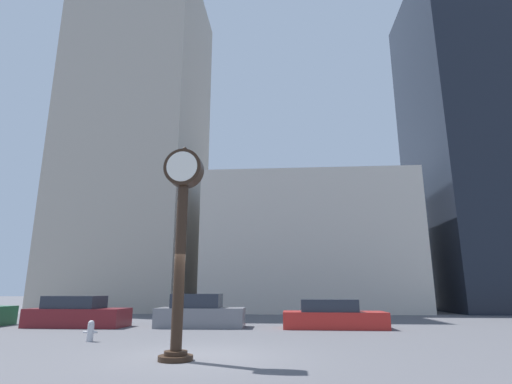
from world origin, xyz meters
TOP-DOWN VIEW (x-y plane):
  - ground_plane at (0.00, 0.00)m, footprint 200.00×200.00m
  - building_tall_tower at (-11.41, 24.00)m, footprint 10.91×12.00m
  - building_storefront_row at (4.09, 24.00)m, footprint 16.32×12.00m
  - building_glass_modern at (20.63, 24.00)m, footprint 12.65×12.00m
  - street_clock at (-0.39, -0.69)m, footprint 0.99×0.83m
  - car_maroon at (-7.31, 7.71)m, footprint 4.40×1.85m
  - car_grey at (-1.69, 7.99)m, footprint 3.97×1.85m
  - car_red at (4.26, 7.87)m, footprint 4.46×1.77m
  - fire_hydrant_near at (-4.16, 2.67)m, footprint 0.47×0.20m

SIDE VIEW (x-z plane):
  - ground_plane at x=0.00m, z-range 0.00..0.00m
  - fire_hydrant_near at x=-4.16m, z-range 0.01..0.67m
  - car_red at x=4.26m, z-range -0.10..1.14m
  - car_maroon at x=-7.31m, z-range -0.11..1.26m
  - car_grey at x=-1.69m, z-range -0.12..1.35m
  - street_clock at x=-0.39m, z-range 0.60..5.96m
  - building_storefront_row at x=4.09m, z-range 0.00..10.53m
  - building_glass_modern at x=20.63m, z-range 0.00..29.67m
  - building_tall_tower at x=-11.41m, z-range 0.00..31.17m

